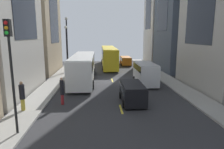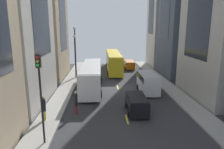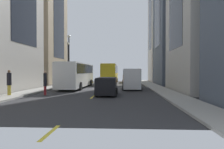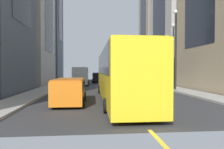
% 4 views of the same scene
% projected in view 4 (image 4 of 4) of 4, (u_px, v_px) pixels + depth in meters
% --- Properties ---
extents(ground_plane, '(40.68, 40.68, 0.00)m').
position_uv_depth(ground_plane, '(108.00, 87.00, 27.57)').
color(ground_plane, '#333335').
extents(sidewalk_west, '(2.27, 44.00, 0.15)m').
position_uv_depth(sidewalk_west, '(161.00, 86.00, 28.25)').
color(sidewalk_west, '#9E9B93').
rests_on(sidewalk_west, ground).
extents(sidewalk_east, '(2.27, 44.00, 0.15)m').
position_uv_depth(sidewalk_east, '(52.00, 86.00, 26.88)').
color(sidewalk_east, '#9E9B93').
rests_on(sidewalk_east, ground).
extents(lane_stripe_0, '(0.16, 2.00, 0.01)m').
position_uv_depth(lane_stripe_0, '(101.00, 79.00, 48.47)').
color(lane_stripe_0, yellow).
rests_on(lane_stripe_0, ground).
extents(lane_stripe_1, '(0.16, 2.00, 0.01)m').
position_uv_depth(lane_stripe_1, '(104.00, 82.00, 38.02)').
color(lane_stripe_1, yellow).
rests_on(lane_stripe_1, ground).
extents(lane_stripe_2, '(0.16, 2.00, 0.01)m').
position_uv_depth(lane_stripe_2, '(108.00, 86.00, 27.57)').
color(lane_stripe_2, yellow).
rests_on(lane_stripe_2, ground).
extents(lane_stripe_3, '(0.16, 2.00, 0.01)m').
position_uv_depth(lane_stripe_3, '(118.00, 97.00, 17.12)').
color(lane_stripe_3, yellow).
rests_on(lane_stripe_3, ground).
extents(lane_stripe_4, '(0.16, 2.00, 0.01)m').
position_uv_depth(lane_stripe_4, '(158.00, 139.00, 6.67)').
color(lane_stripe_4, yellow).
rests_on(lane_stripe_4, ground).
extents(building_west_0, '(8.95, 8.38, 23.65)m').
position_uv_depth(building_west_0, '(164.00, 24.00, 44.09)').
color(building_west_0, tan).
rests_on(building_west_0, ground).
extents(building_west_1, '(8.26, 10.98, 23.81)m').
position_uv_depth(building_west_1, '(183.00, 10.00, 33.79)').
color(building_west_1, '#B7B2A8').
rests_on(building_west_1, ground).
extents(building_east_1, '(6.26, 10.46, 21.42)m').
position_uv_depth(building_east_1, '(28.00, 13.00, 31.05)').
color(building_east_1, '#B7B2A8').
rests_on(building_east_1, ground).
extents(city_bus_white, '(2.80, 12.63, 3.35)m').
position_uv_depth(city_bus_white, '(135.00, 71.00, 28.13)').
color(city_bus_white, silver).
rests_on(city_bus_white, ground).
extents(streetcar_yellow, '(2.70, 14.70, 3.59)m').
position_uv_depth(streetcar_yellow, '(118.00, 71.00, 15.29)').
color(streetcar_yellow, yellow).
rests_on(streetcar_yellow, ground).
extents(delivery_van_white, '(2.25, 5.05, 2.58)m').
position_uv_depth(delivery_van_white, '(81.00, 75.00, 29.75)').
color(delivery_van_white, white).
rests_on(delivery_van_white, ground).
extents(car_orange_0, '(2.00, 4.29, 1.64)m').
position_uv_depth(car_orange_0, '(70.00, 89.00, 13.48)').
color(car_orange_0, orange).
rests_on(car_orange_0, ground).
extents(car_black_1, '(1.98, 4.01, 1.69)m').
position_uv_depth(car_black_1, '(98.00, 77.00, 36.37)').
color(car_black_1, black).
rests_on(car_black_1, ground).
extents(pedestrian_walking_far, '(0.32, 0.32, 2.34)m').
position_uv_depth(pedestrian_walking_far, '(131.00, 75.00, 37.00)').
color(pedestrian_walking_far, maroon).
rests_on(pedestrian_walking_far, ground).
extents(pedestrian_crossing_mid, '(0.40, 0.40, 2.24)m').
position_uv_depth(pedestrian_crossing_mid, '(144.00, 74.00, 38.81)').
color(pedestrian_crossing_mid, gold).
rests_on(pedestrian_crossing_mid, ground).
extents(traffic_light_near_corner, '(0.32, 0.44, 6.41)m').
position_uv_depth(traffic_light_near_corner, '(134.00, 58.00, 42.33)').
color(traffic_light_near_corner, black).
rests_on(traffic_light_near_corner, ground).
extents(streetlamp_near, '(0.44, 0.44, 7.02)m').
position_uv_depth(streetlamp_near, '(173.00, 49.00, 22.34)').
color(streetlamp_near, black).
rests_on(streetlamp_near, ground).
extents(streetlamp_far, '(0.44, 0.44, 8.33)m').
position_uv_depth(streetlamp_far, '(175.00, 42.00, 21.76)').
color(streetlamp_far, black).
rests_on(streetlamp_far, ground).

